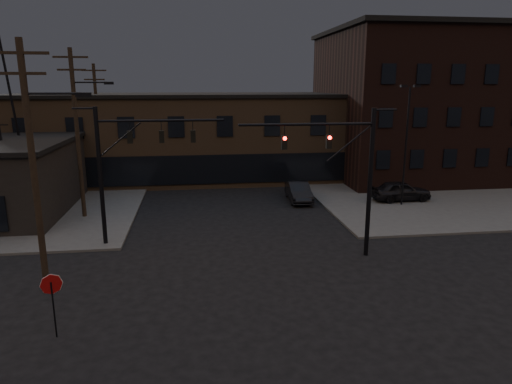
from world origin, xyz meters
TOP-DOWN VIEW (x-y plane):
  - ground at (0.00, 0.00)m, footprint 140.00×140.00m
  - sidewalk_ne at (22.00, 22.00)m, footprint 30.00×30.00m
  - building_row at (0.00, 28.00)m, footprint 40.00×12.00m
  - building_right at (22.00, 26.00)m, footprint 22.00×16.00m
  - traffic_signal_near at (5.36, 4.50)m, footprint 7.12×0.24m
  - traffic_signal_far at (-6.72, 8.00)m, footprint 7.12×0.24m
  - stop_sign at (-8.00, -1.99)m, footprint 0.72×0.33m
  - utility_pole_near at (-9.43, 2.00)m, footprint 3.70×0.28m
  - utility_pole_mid at (-10.44, 14.00)m, footprint 3.70×0.28m
  - utility_pole_far at (-11.50, 26.00)m, footprint 2.20×0.28m
  - lot_light_a at (13.00, 14.00)m, footprint 1.50×0.28m
  - lot_light_b at (19.00, 19.00)m, footprint 1.50×0.28m
  - parked_car_lot_a at (13.46, 15.22)m, footprint 4.72×2.02m
  - parked_car_lot_b at (21.88, 24.33)m, footprint 5.57×3.77m
  - car_crossing at (5.50, 16.72)m, footprint 1.82×4.69m

SIDE VIEW (x-z plane):
  - ground at x=0.00m, z-range 0.00..0.00m
  - sidewalk_ne at x=22.00m, z-range 0.00..0.15m
  - car_crossing at x=5.50m, z-range 0.00..1.52m
  - parked_car_lot_b at x=21.88m, z-range 0.15..1.65m
  - parked_car_lot_a at x=13.46m, z-range 0.15..1.74m
  - stop_sign at x=-8.00m, z-range 0.60..3.08m
  - building_row at x=0.00m, z-range 0.00..8.00m
  - traffic_signal_near at x=5.36m, z-range 0.93..8.93m
  - traffic_signal_far at x=-6.72m, z-range 1.01..9.01m
  - lot_light_a at x=13.00m, z-range 0.94..10.08m
  - lot_light_b at x=19.00m, z-range 0.94..10.08m
  - utility_pole_far at x=-11.50m, z-range 0.28..11.28m
  - utility_pole_near at x=-9.43m, z-range 0.37..11.37m
  - utility_pole_mid at x=-10.44m, z-range 0.38..11.88m
  - building_right at x=22.00m, z-range 0.00..14.00m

